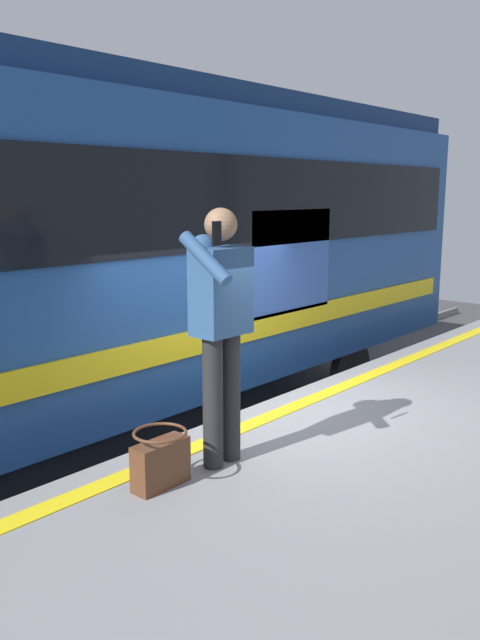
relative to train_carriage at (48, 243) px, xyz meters
The scene contains 7 objects.
ground_plane 3.35m from the train_carriage, 108.11° to the left, with size 26.05×26.05×0.00m, color #3D3D3F.
safety_line 2.88m from the train_carriage, 106.00° to the left, with size 17.02×0.16×0.01m, color yellow.
track_rail_near 2.61m from the train_carriage, 134.43° to the left, with size 22.57×0.08×0.16m, color slate.
track_rail_far 2.61m from the train_carriage, 133.94° to the right, with size 22.57×0.08×0.16m, color slate.
train_carriage is the anchor object (origin of this frame).
passenger 2.81m from the train_carriage, 81.02° to the left, with size 0.57×0.55×1.78m.
handbag 3.13m from the train_carriage, 70.29° to the left, with size 0.39×0.35×0.38m.
Camera 1 is at (4.24, 3.54, 2.99)m, focal length 35.99 mm.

